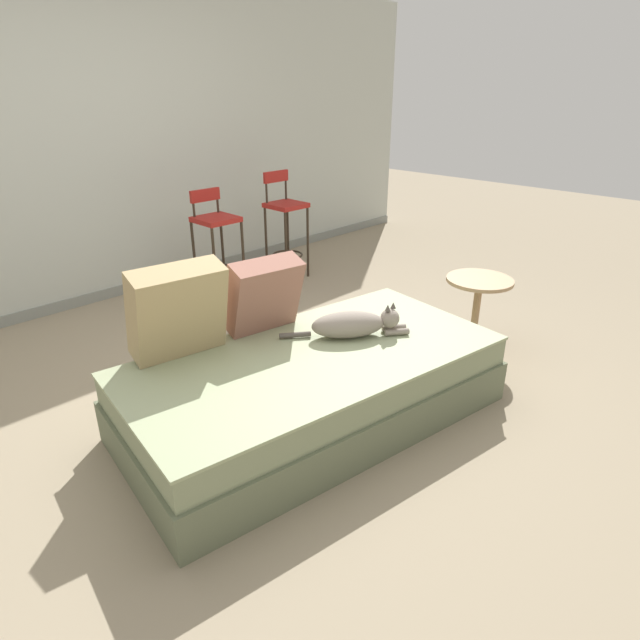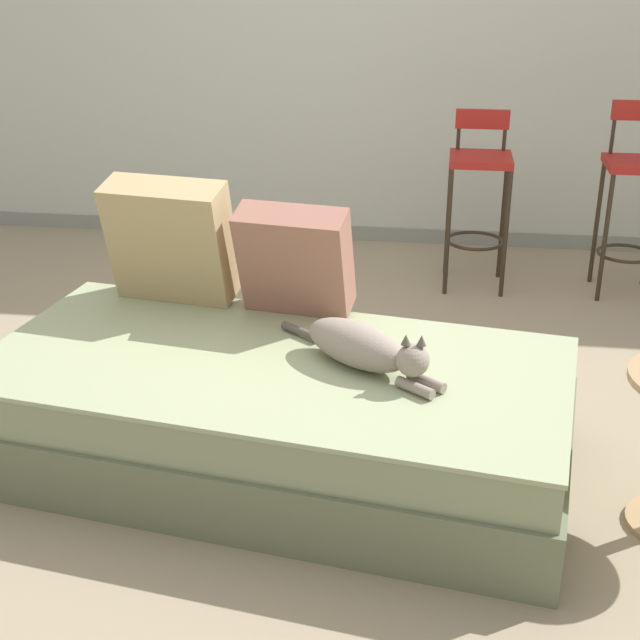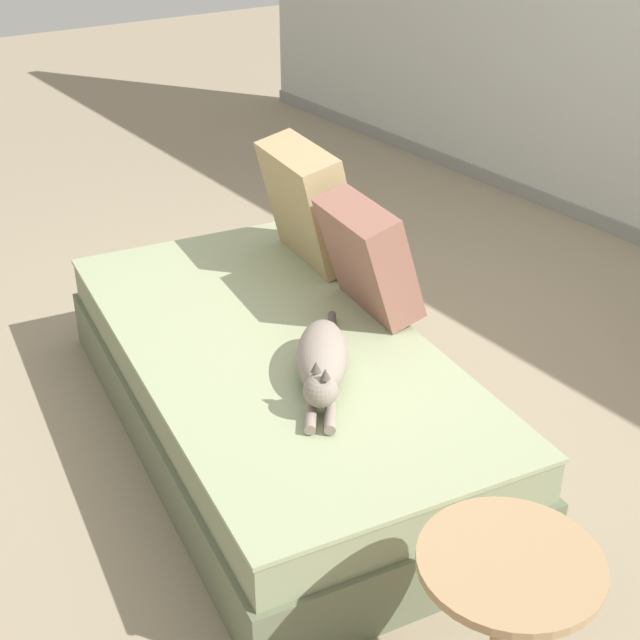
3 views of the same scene
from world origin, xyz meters
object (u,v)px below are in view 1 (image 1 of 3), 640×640
at_px(couch, 314,386).
at_px(cat, 354,324).
at_px(bar_stool_near_window, 216,235).
at_px(bar_stool_by_doorway, 285,219).
at_px(throw_pillow_middle, 263,295).
at_px(throw_pillow_corner, 177,311).
at_px(side_table, 477,305).

bearing_deg(couch, cat, -1.14).
relative_size(bar_stool_near_window, bar_stool_by_doorway, 0.94).
xyz_separation_m(couch, throw_pillow_middle, (0.01, 0.42, 0.42)).
bearing_deg(bar_stool_near_window, throw_pillow_corner, -131.21).
bearing_deg(throw_pillow_corner, throw_pillow_middle, -8.69).
distance_m(couch, bar_stool_near_window, 2.08).
bearing_deg(bar_stool_by_doorway, bar_stool_near_window, -179.93).
height_order(throw_pillow_corner, cat, throw_pillow_corner).
distance_m(cat, bar_stool_by_doorway, 2.28).
bearing_deg(side_table, couch, 171.31).
height_order(bar_stool_near_window, side_table, bar_stool_near_window).
bearing_deg(cat, throw_pillow_corner, 148.28).
bearing_deg(bar_stool_near_window, throw_pillow_middle, -116.17).
bearing_deg(throw_pillow_middle, couch, -91.61).
bearing_deg(bar_stool_near_window, couch, -111.34).
xyz_separation_m(couch, side_table, (1.36, -0.21, 0.14)).
distance_m(cat, bar_stool_near_window, 1.97).
xyz_separation_m(couch, bar_stool_near_window, (0.75, 1.91, 0.35)).
distance_m(bar_stool_near_window, bar_stool_by_doorway, 0.79).
bearing_deg(bar_stool_by_doorway, couch, -128.73).
bearing_deg(cat, bar_stool_by_doorway, 57.53).
distance_m(couch, throw_pillow_corner, 0.83).
distance_m(couch, cat, 0.42).
height_order(cat, side_table, cat).
height_order(bar_stool_near_window, bar_stool_by_doorway, bar_stool_by_doorway).
bearing_deg(couch, side_table, -8.69).
bearing_deg(throw_pillow_corner, cat, -31.72).
height_order(couch, side_table, side_table).
xyz_separation_m(couch, bar_stool_by_doorway, (1.53, 1.91, 0.36)).
xyz_separation_m(throw_pillow_corner, bar_stool_by_doorway, (2.03, 1.42, -0.10)).
bearing_deg(side_table, throw_pillow_middle, 155.17).
bearing_deg(throw_pillow_middle, side_table, -24.83).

